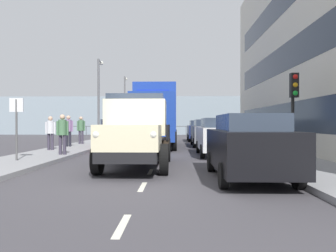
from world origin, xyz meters
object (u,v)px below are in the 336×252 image
(car_white_kerbside_1, at_px, (218,136))
(pedestrian_couple_a, at_px, (62,131))
(car_black_kerbside_near, at_px, (248,146))
(pedestrian_couple_b, at_px, (50,130))
(lorry_cargo_blue, at_px, (156,114))
(lamp_post_promenade, at_px, (99,92))
(car_navy_kerbside_3, at_px, (199,130))
(pedestrian_in_dark_coat, at_px, (81,128))
(street_sign, at_px, (16,118))
(lamp_post_far, at_px, (125,100))
(car_maroon_oppositeside_0, at_px, (118,133))
(truck_vintage_cream, at_px, (136,133))
(pedestrian_with_bag, at_px, (68,128))
(car_grey_kerbside_2, at_px, (206,132))
(traffic_light_near, at_px, (294,97))
(car_silver_oppositeside_1, at_px, (131,131))

(car_white_kerbside_1, relative_size, pedestrian_couple_a, 2.48)
(car_black_kerbside_near, xyz_separation_m, pedestrian_couple_a, (6.78, -4.98, 0.27))
(pedestrian_couple_a, relative_size, pedestrian_couple_b, 1.02)
(pedestrian_couple_a, bearing_deg, car_white_kerbside_1, -169.73)
(lorry_cargo_blue, bearing_deg, lamp_post_promenade, -38.09)
(car_navy_kerbside_3, relative_size, pedestrian_in_dark_coat, 2.25)
(lamp_post_promenade, xyz_separation_m, street_sign, (0.05, 12.19, -2.12))
(pedestrian_couple_a, bearing_deg, lamp_post_far, -87.93)
(pedestrian_in_dark_coat, relative_size, lamp_post_promenade, 0.29)
(car_maroon_oppositeside_0, distance_m, lamp_post_promenade, 5.90)
(pedestrian_in_dark_coat, distance_m, street_sign, 9.22)
(car_black_kerbside_near, bearing_deg, truck_vintage_cream, -30.93)
(car_black_kerbside_near, xyz_separation_m, pedestrian_with_bag, (8.13, -9.72, 0.31))
(pedestrian_with_bag, xyz_separation_m, lamp_post_promenade, (-0.50, -5.29, 2.60))
(lorry_cargo_blue, xyz_separation_m, car_navy_kerbside_3, (-3.16, -6.40, -1.18))
(car_grey_kerbside_2, xyz_separation_m, car_maroon_oppositeside_0, (5.40, 1.78, 0.00))
(car_white_kerbside_1, xyz_separation_m, traffic_light_near, (-2.46, 2.76, 1.58))
(lorry_cargo_blue, bearing_deg, car_silver_oppositeside_1, -62.84)
(pedestrian_in_dark_coat, height_order, traffic_light_near, traffic_light_near)
(car_white_kerbside_1, xyz_separation_m, car_grey_kerbside_2, (0.00, -5.96, 0.00))
(car_grey_kerbside_2, bearing_deg, traffic_light_near, 105.77)
(truck_vintage_cream, distance_m, street_sign, 4.56)
(truck_vintage_cream, relative_size, street_sign, 2.51)
(lamp_post_promenade, bearing_deg, traffic_light_near, 131.09)
(car_silver_oppositeside_1, xyz_separation_m, pedestrian_in_dark_coat, (2.68, 3.86, 0.30))
(lorry_cargo_blue, distance_m, car_grey_kerbside_2, 3.44)
(truck_vintage_cream, bearing_deg, car_grey_kerbside_2, -107.49)
(car_black_kerbside_near, bearing_deg, lorry_cargo_blue, -74.65)
(pedestrian_in_dark_coat, distance_m, traffic_light_near, 13.66)
(car_grey_kerbside_2, height_order, pedestrian_in_dark_coat, pedestrian_in_dark_coat)
(lorry_cargo_blue, bearing_deg, pedestrian_couple_b, 39.40)
(pedestrian_couple_b, bearing_deg, pedestrian_with_bag, -92.57)
(lamp_post_far, bearing_deg, car_black_kerbside_near, 105.85)
(car_maroon_oppositeside_0, bearing_deg, car_navy_kerbside_3, -125.68)
(truck_vintage_cream, xyz_separation_m, traffic_light_near, (-5.69, -1.51, 1.29))
(car_white_kerbside_1, xyz_separation_m, pedestrian_with_bag, (8.13, -3.51, 0.31))
(car_black_kerbside_near, relative_size, lamp_post_promenade, 0.70)
(car_navy_kerbside_3, relative_size, lamp_post_promenade, 0.66)
(car_navy_kerbside_3, distance_m, car_maroon_oppositeside_0, 9.26)
(car_white_kerbside_1, bearing_deg, lamp_post_far, -69.69)
(pedestrian_couple_a, height_order, street_sign, street_sign)
(truck_vintage_cream, bearing_deg, traffic_light_near, -165.10)
(car_grey_kerbside_2, xyz_separation_m, pedestrian_couple_b, (8.24, 4.82, 0.25))
(car_grey_kerbside_2, height_order, lamp_post_promenade, lamp_post_promenade)
(pedestrian_couple_a, distance_m, pedestrian_in_dark_coat, 7.16)
(truck_vintage_cream, distance_m, lamp_post_promenade, 14.05)
(truck_vintage_cream, bearing_deg, car_maroon_oppositeside_0, -75.56)
(car_white_kerbside_1, bearing_deg, pedestrian_with_bag, -23.36)
(car_silver_oppositeside_1, bearing_deg, lorry_cargo_blue, 117.16)
(car_black_kerbside_near, height_order, car_grey_kerbside_2, same)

